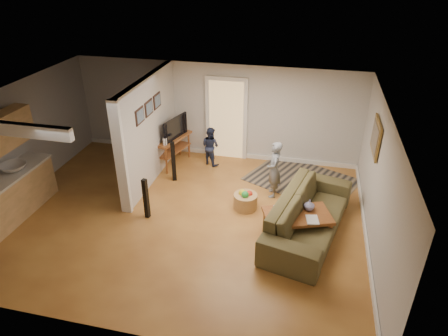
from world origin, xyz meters
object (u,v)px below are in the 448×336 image
at_px(toy_basket, 245,200).
at_px(toddler, 211,164).
at_px(speaker_left, 146,199).
at_px(coffee_table, 298,218).
at_px(tv_console, 173,140).
at_px(speaker_right, 173,161).
at_px(child, 272,195).
at_px(sofa, 307,232).

relative_size(toy_basket, toddler, 0.50).
height_order(speaker_left, toy_basket, speaker_left).
relative_size(coffee_table, toddler, 1.40).
height_order(tv_console, speaker_right, tv_console).
height_order(tv_console, child, tv_console).
height_order(sofa, coffee_table, coffee_table).
relative_size(speaker_right, toy_basket, 1.97).
xyz_separation_m(child, toddler, (-1.77, 1.16, 0.00)).
bearing_deg(tv_console, sofa, -16.24).
bearing_deg(toy_basket, speaker_left, -157.86).
bearing_deg(toy_basket, tv_console, 143.82).
relative_size(coffee_table, tv_console, 1.12).
bearing_deg(toddler, coffee_table, 159.85).
bearing_deg(speaker_left, tv_console, 106.86).
bearing_deg(speaker_right, tv_console, 88.42).
relative_size(tv_console, toy_basket, 2.48).
bearing_deg(toy_basket, toddler, 124.49).
xyz_separation_m(speaker_right, child, (2.42, -0.15, -0.51)).
height_order(sofa, toddler, toddler).
bearing_deg(speaker_left, coffee_table, 12.78).
distance_m(coffee_table, speaker_right, 3.40).
relative_size(speaker_left, toddler, 0.89).
xyz_separation_m(tv_console, child, (2.70, -0.94, -0.69)).
bearing_deg(child, speaker_right, -100.51).
height_order(sofa, tv_console, tv_console).
distance_m(tv_console, toy_basket, 2.76).
bearing_deg(tv_console, toddler, 28.47).
bearing_deg(toddler, toy_basket, 150.62).
xyz_separation_m(sofa, child, (-0.83, 1.22, 0.00)).
distance_m(sofa, coffee_table, 0.45).
bearing_deg(sofa, speaker_right, 80.52).
relative_size(tv_console, speaker_right, 1.26).
distance_m(speaker_left, child, 2.89).
bearing_deg(child, speaker_left, -66.39).
bearing_deg(sofa, child, 47.75).
height_order(sofa, toy_basket, toy_basket).
bearing_deg(sofa, tv_console, 71.97).
bearing_deg(toddler, speaker_left, 101.35).
bearing_deg(toddler, child, 172.80).
xyz_separation_m(speaker_left, toy_basket, (1.94, 0.79, -0.27)).
relative_size(coffee_table, speaker_right, 1.42).
xyz_separation_m(tv_console, speaker_left, (0.25, -2.39, -0.23)).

